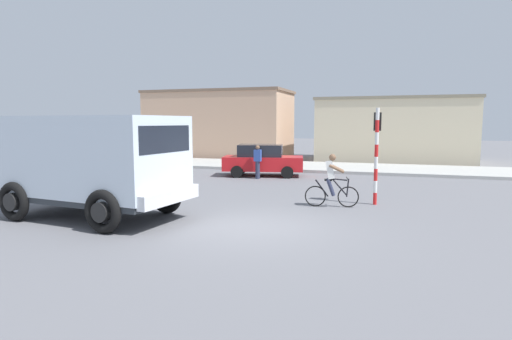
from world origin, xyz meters
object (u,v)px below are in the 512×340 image
at_px(car_red_near, 262,160).
at_px(traffic_light_pole, 377,142).
at_px(truck_foreground, 92,160).
at_px(cyclist, 332,180).
at_px(pedestrian_near_kerb, 258,161).

bearing_deg(car_red_near, traffic_light_pole, -45.61).
distance_m(truck_foreground, cyclist, 7.31).
bearing_deg(truck_foreground, car_red_near, 80.28).
height_order(truck_foreground, traffic_light_pole, traffic_light_pole).
bearing_deg(truck_foreground, traffic_light_pole, 31.02).
bearing_deg(truck_foreground, cyclist, 30.11).
relative_size(truck_foreground, car_red_near, 1.32).
xyz_separation_m(cyclist, car_red_near, (-4.48, 6.87, -0.05)).
relative_size(cyclist, car_red_near, 0.40).
distance_m(traffic_light_pole, pedestrian_near_kerb, 7.58).
bearing_deg(pedestrian_near_kerb, cyclist, -52.73).
height_order(traffic_light_pole, pedestrian_near_kerb, traffic_light_pole).
xyz_separation_m(cyclist, traffic_light_pole, (1.33, 0.93, 1.20)).
bearing_deg(truck_foreground, pedestrian_near_kerb, 78.58).
height_order(cyclist, car_red_near, cyclist).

